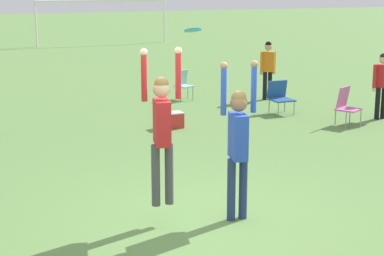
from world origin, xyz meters
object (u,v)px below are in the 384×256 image
Objects in this scene: person_jumping at (162,123)px; person_spectator_far at (268,65)px; camping_chair_0 at (183,83)px; camping_chair_3 at (280,95)px; person_defending at (238,136)px; person_spectator_near at (382,80)px; cooler_box at (172,120)px; frisbee at (193,30)px; camping_chair_1 at (346,104)px.

person_jumping is 1.32× the size of person_spectator_far.
camping_chair_0 is 1.00× the size of camping_chair_3.
person_defending is at bearing -90.00° from person_jumping.
person_defending is at bearing -87.18° from person_spectator_near.
person_spectator_near is 3.33× the size of cooler_box.
camping_chair_0 is (2.87, 9.11, -0.74)m from person_defending.
frisbee is 0.29× the size of camping_chair_3.
camping_chair_1 is 0.55× the size of person_spectator_far.
frisbee is 0.26× the size of camping_chair_1.
person_spectator_far is at bearing -24.85° from person_jumping.
person_spectator_far is at bearing -117.92° from camping_chair_1.
frisbee is (-0.60, 0.20, 1.47)m from person_defending.
camping_chair_0 is at bearing -175.45° from person_spectator_near.
person_jumping reaches higher than camping_chair_3.
person_spectator_far reaches higher than camping_chair_3.
person_spectator_near is at bearing 33.16° from frisbee.
camping_chair_1 is 4.09m from cooler_box.
person_defending reaches higher than person_spectator_near.
person_spectator_far is 3.41× the size of cooler_box.
camping_chair_3 is at bearing -162.55° from person_spectator_near.
person_defending is 9.48× the size of frisbee.
person_spectator_far is (5.69, 7.95, -1.71)m from frisbee.
person_spectator_far is (-1.25, 3.41, 0.02)m from person_spectator_near.
person_defending is 1.60m from frisbee.
cooler_box is at bearing 38.30° from camping_chair_0.
person_spectator_near is (7.39, 4.50, -0.49)m from person_jumping.
person_spectator_far is (5.09, 8.15, -0.24)m from person_defending.
frisbee is 0.15× the size of person_spectator_near.
person_defending reaches higher than camping_chair_0.
cooler_box is (-5.09, 1.07, -0.78)m from person_spectator_near.
camping_chair_0 is 3.69m from cooler_box.
person_spectator_far reaches higher than cooler_box.
camping_chair_1 reaches higher than cooler_box.
person_jumping reaches higher than person_spectator_near.
frisbee reaches higher than person_spectator_far.
person_spectator_far is at bearing 54.40° from frisbee.
person_defending is 6.81m from camping_chair_1.
person_spectator_near is at bearing 139.68° from person_defending.
person_spectator_far is at bearing -110.19° from camping_chair_3.
cooler_box is (1.26, 5.81, -1.04)m from person_defending.
person_jumping is 2.63× the size of camping_chair_0.
person_spectator_near is 5.26m from cooler_box.
camping_chair_3 is at bearing 50.62° from frisbee.
frisbee is 8.48m from person_spectator_near.
person_defending reaches higher than camping_chair_3.
cooler_box is at bearing -135.82° from person_spectator_near.
camping_chair_1 is at bearing -19.38° from cooler_box.
camping_chair_3 is 0.52× the size of person_spectator_near.
person_jumping reaches higher than camping_chair_1.
frisbee is 0.29× the size of camping_chair_0.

